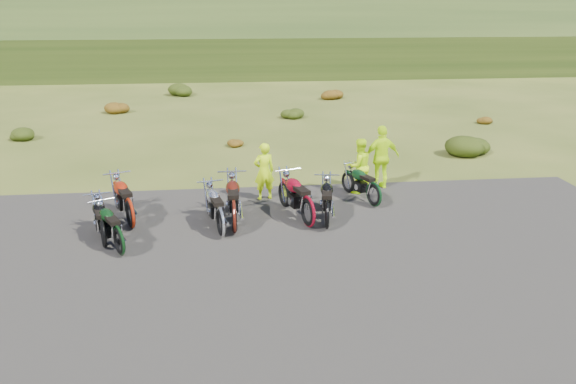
{
  "coord_description": "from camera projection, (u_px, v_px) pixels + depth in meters",
  "views": [
    {
      "loc": [
        -0.54,
        -12.33,
        5.46
      ],
      "look_at": [
        0.89,
        1.11,
        0.82
      ],
      "focal_mm": 35.0,
      "sensor_mm": 36.0,
      "label": 1
    }
  ],
  "objects": [
    {
      "name": "shrub_5",
      "position": [
        292.0,
        112.0,
        27.22
      ],
      "size": [
        1.03,
        1.03,
        0.61
      ],
      "primitive_type": "ellipsoid",
      "color": "#1E300C",
      "rests_on": "ground"
    },
    {
      "name": "shrub_1",
      "position": [
        20.0,
        132.0,
        23.04
      ],
      "size": [
        1.03,
        1.03,
        0.61
      ],
      "primitive_type": "ellipsoid",
      "color": "#1E300C",
      "rests_on": "ground"
    },
    {
      "name": "person_middle",
      "position": [
        264.0,
        172.0,
        15.92
      ],
      "size": [
        0.68,
        0.52,
        1.65
      ],
      "primitive_type": "imported",
      "rotation": [
        0.0,
        0.0,
        3.37
      ],
      "color": "#BDE80C",
      "rests_on": "ground"
    },
    {
      "name": "motorcycle_7",
      "position": [
        373.0,
        207.0,
        15.6
      ],
      "size": [
        1.32,
        2.06,
        1.02
      ],
      "primitive_type": null,
      "rotation": [
        0.0,
        0.0,
        1.94
      ],
      "color": "black",
      "rests_on": "ground"
    },
    {
      "name": "motorcycle_2",
      "position": [
        121.0,
        256.0,
        12.63
      ],
      "size": [
        1.5,
        2.03,
        1.02
      ],
      "primitive_type": null,
      "rotation": [
        0.0,
        0.0,
        2.06
      ],
      "color": "black",
      "rests_on": "ground"
    },
    {
      "name": "hill_slope",
      "position": [
        232.0,
        53.0,
        60.45
      ],
      "size": [
        300.0,
        45.97,
        9.37
      ],
      "primitive_type": null,
      "rotation": [
        0.14,
        0.0,
        0.0
      ],
      "color": "#273A13",
      "rests_on": "ground"
    },
    {
      "name": "motorcycle_5",
      "position": [
        327.0,
        229.0,
        14.09
      ],
      "size": [
        1.0,
        2.16,
        1.09
      ],
      "primitive_type": null,
      "rotation": [
        0.0,
        0.0,
        1.42
      ],
      "color": "black",
      "rests_on": "ground"
    },
    {
      "name": "shrub_2",
      "position": [
        116.0,
        106.0,
        28.29
      ],
      "size": [
        1.3,
        1.3,
        0.77
      ],
      "primitive_type": "ellipsoid",
      "color": "#692E0D",
      "rests_on": "ground"
    },
    {
      "name": "shrub_6",
      "position": [
        331.0,
        92.0,
        32.47
      ],
      "size": [
        1.3,
        1.3,
        0.77
      ],
      "primitive_type": "ellipsoid",
      "color": "#692E0D",
      "rests_on": "ground"
    },
    {
      "name": "ground",
      "position": [
        256.0,
        241.0,
        13.43
      ],
      "size": [
        300.0,
        300.0,
        0.0
      ],
      "primitive_type": "plane",
      "color": "#3A4918",
      "rests_on": "ground"
    },
    {
      "name": "person_right_b",
      "position": [
        382.0,
        158.0,
        16.84
      ],
      "size": [
        1.19,
        0.67,
        1.92
      ],
      "primitive_type": "imported",
      "rotation": [
        0.0,
        0.0,
        3.32
      ],
      "color": "#BDE80C",
      "rests_on": "ground"
    },
    {
      "name": "motorcycle_0",
      "position": [
        105.0,
        248.0,
        13.01
      ],
      "size": [
        1.17,
        2.03,
        1.01
      ],
      "primitive_type": null,
      "rotation": [
        0.0,
        0.0,
        1.86
      ],
      "color": "black",
      "rests_on": "ground"
    },
    {
      "name": "motorcycle_4",
      "position": [
        235.0,
        233.0,
        13.85
      ],
      "size": [
        0.81,
        2.34,
        1.22
      ],
      "primitive_type": null,
      "rotation": [
        0.0,
        0.0,
        1.58
      ],
      "color": "#49140C",
      "rests_on": "ground"
    },
    {
      "name": "gravel_pad",
      "position": [
        261.0,
        280.0,
        11.55
      ],
      "size": [
        20.0,
        12.0,
        0.04
      ],
      "primitive_type": "cube",
      "color": "black",
      "rests_on": "ground"
    },
    {
      "name": "shrub_4",
      "position": [
        233.0,
        141.0,
        21.97
      ],
      "size": [
        0.77,
        0.77,
        0.45
      ],
      "primitive_type": "ellipsoid",
      "color": "#692E0D",
      "rests_on": "ground"
    },
    {
      "name": "motorcycle_3",
      "position": [
        221.0,
        237.0,
        13.62
      ],
      "size": [
        1.14,
        2.19,
        1.09
      ],
      "primitive_type": null,
      "rotation": [
        0.0,
        0.0,
        1.79
      ],
      "color": "silver",
      "rests_on": "ground"
    },
    {
      "name": "motorcycle_6",
      "position": [
        308.0,
        228.0,
        14.2
      ],
      "size": [
        1.39,
        2.4,
        1.2
      ],
      "primitive_type": null,
      "rotation": [
        0.0,
        0.0,
        1.86
      ],
      "color": "maroon",
      "rests_on": "ground"
    },
    {
      "name": "shrub_3",
      "position": [
        181.0,
        88.0,
        33.54
      ],
      "size": [
        1.56,
        1.56,
        0.92
      ],
      "primitive_type": "ellipsoid",
      "color": "#1E300C",
      "rests_on": "ground"
    },
    {
      "name": "motorcycle_1",
      "position": [
        132.0,
        229.0,
        14.13
      ],
      "size": [
        1.51,
        2.32,
        1.15
      ],
      "primitive_type": null,
      "rotation": [
        0.0,
        0.0,
        1.95
      ],
      "color": "#96200A",
      "rests_on": "ground"
    },
    {
      "name": "shrub_8",
      "position": [
        482.0,
        118.0,
        26.14
      ],
      "size": [
        0.77,
        0.77,
        0.45
      ],
      "primitive_type": "ellipsoid",
      "color": "#692E0D",
      "rests_on": "ground"
    },
    {
      "name": "hill_plateau",
      "position": [
        228.0,
        28.0,
        116.88
      ],
      "size": [
        300.0,
        90.0,
        9.17
      ],
      "primitive_type": "cube",
      "color": "#273A13",
      "rests_on": "ground"
    },
    {
      "name": "person_right_a",
      "position": [
        359.0,
        167.0,
        16.45
      ],
      "size": [
        0.95,
        0.83,
        1.64
      ],
      "primitive_type": "imported",
      "rotation": [
        0.0,
        0.0,
        3.44
      ],
      "color": "#BDE80C",
      "rests_on": "ground"
    },
    {
      "name": "shrub_7",
      "position": [
        469.0,
        142.0,
        20.79
      ],
      "size": [
        1.56,
        1.56,
        0.92
      ],
      "primitive_type": "ellipsoid",
      "color": "#1E300C",
      "rests_on": "ground"
    }
  ]
}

